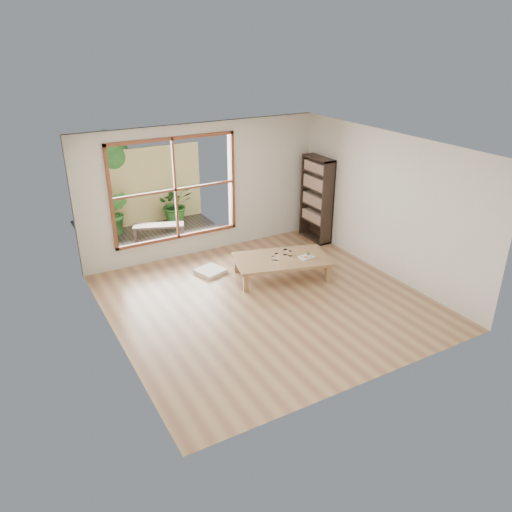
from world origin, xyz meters
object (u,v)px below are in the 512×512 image
at_px(low_table, 282,260).
at_px(bookshelf, 317,199).
at_px(garden_bench, 159,227).
at_px(food_tray, 307,256).

xyz_separation_m(low_table, bookshelf, (1.62, 1.21, 0.57)).
height_order(bookshelf, garden_bench, bookshelf).
bearing_deg(garden_bench, low_table, -42.54).
distance_m(low_table, garden_bench, 3.10).
height_order(bookshelf, food_tray, bookshelf).
distance_m(bookshelf, garden_bench, 3.44).
bearing_deg(garden_bench, bookshelf, -6.57).
xyz_separation_m(low_table, food_tray, (0.42, -0.19, 0.06)).
distance_m(food_tray, garden_bench, 3.47).
relative_size(bookshelf, garden_bench, 1.62).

